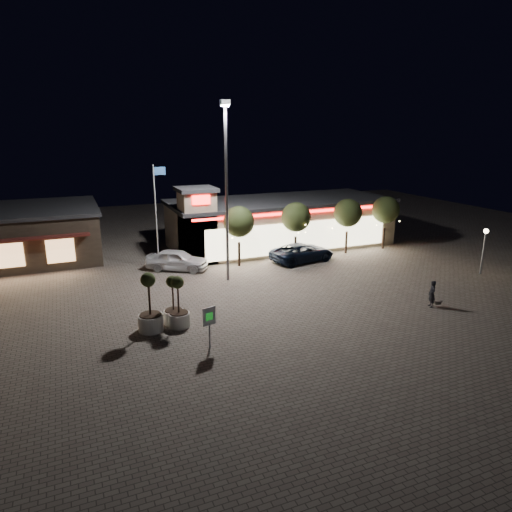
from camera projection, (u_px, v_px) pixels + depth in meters
name	position (u px, v px, depth m)	size (l,w,h in m)	color
ground	(242.00, 327.00, 25.10)	(90.00, 90.00, 0.00)	#635950
retail_building	(276.00, 222.00, 42.09)	(20.40, 8.40, 6.10)	tan
floodlight_pole	(226.00, 182.00, 31.06)	(0.60, 0.40, 12.38)	gray
flagpole	(157.00, 208.00, 34.66)	(0.95, 0.10, 8.00)	white
lamp_post_east	(485.00, 242.00, 33.66)	(0.36, 0.36, 3.48)	gray
string_tree_a	(239.00, 222.00, 35.40)	(2.42, 2.42, 4.79)	#332319
string_tree_b	(296.00, 217.00, 37.26)	(2.42, 2.42, 4.79)	#332319
string_tree_c	(348.00, 213.00, 39.12)	(2.42, 2.42, 4.79)	#332319
string_tree_d	(386.00, 210.00, 40.61)	(2.42, 2.42, 4.79)	#332319
pickup_truck	(302.00, 252.00, 37.41)	(2.52, 5.47, 1.52)	black
white_sedan	(177.00, 260.00, 35.08)	(1.92, 4.76, 1.62)	silver
pedestrian	(432.00, 294.00, 27.76)	(0.61, 0.40, 1.66)	black
dog	(439.00, 302.00, 27.99)	(0.49, 0.20, 0.26)	#59514C
planter_left	(174.00, 309.00, 25.40)	(1.14, 1.14, 2.80)	silver
planter_mid	(150.00, 313.00, 24.43)	(1.34, 1.34, 3.29)	silver
planter_right	(179.00, 311.00, 24.98)	(1.18, 1.18, 2.91)	silver
valet_sign	(209.00, 320.00, 22.35)	(0.70, 0.24, 2.16)	gray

